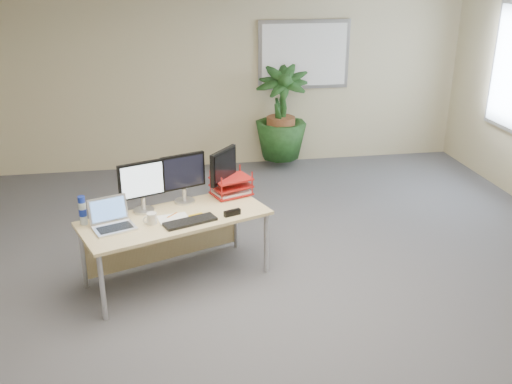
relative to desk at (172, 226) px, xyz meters
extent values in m
plane|color=#46464B|center=(0.78, -0.86, -0.50)|extent=(8.00, 8.00, 0.00)
cube|color=#CAB88F|center=(0.78, 3.14, 0.85)|extent=(7.00, 0.04, 2.70)
cube|color=#9F9FA4|center=(1.98, 3.11, 1.05)|extent=(1.30, 0.03, 0.95)
cube|color=white|center=(1.98, 3.09, 1.05)|extent=(1.20, 0.01, 0.85)
cube|color=#D3BA7C|center=(0.03, -0.08, 0.11)|extent=(1.79, 1.24, 0.03)
cube|color=#D3BA7C|center=(-0.08, 0.21, -0.20)|extent=(1.46, 0.57, 0.48)
cylinder|color=silver|center=(-0.59, -0.64, -0.20)|extent=(0.04, 0.04, 0.60)
cylinder|color=silver|center=(0.86, -0.08, -0.20)|extent=(0.04, 0.04, 0.60)
cylinder|color=silver|center=(-0.80, -0.08, -0.20)|extent=(0.04, 0.04, 0.60)
cylinder|color=silver|center=(0.65, 0.47, -0.20)|extent=(0.04, 0.04, 0.60)
imported|color=#153312|center=(1.61, 2.84, 0.25)|extent=(1.05, 1.05, 1.50)
cylinder|color=silver|center=(-0.24, 0.09, 0.14)|extent=(0.19, 0.19, 0.02)
cylinder|color=silver|center=(-0.24, 0.09, 0.21)|extent=(0.04, 0.04, 0.11)
cube|color=black|center=(-0.24, 0.09, 0.44)|extent=(0.41, 0.19, 0.33)
cube|color=white|center=(-0.23, 0.06, 0.44)|extent=(0.36, 0.14, 0.29)
cylinder|color=silver|center=(0.13, 0.24, 0.14)|extent=(0.19, 0.19, 0.02)
cylinder|color=silver|center=(0.13, 0.24, 0.21)|extent=(0.04, 0.04, 0.12)
cube|color=black|center=(0.13, 0.24, 0.44)|extent=(0.41, 0.19, 0.33)
cube|color=black|center=(0.14, 0.22, 0.44)|extent=(0.36, 0.14, 0.29)
cylinder|color=silver|center=(0.52, 0.36, 0.14)|extent=(0.19, 0.19, 0.02)
cylinder|color=silver|center=(0.52, 0.36, 0.21)|extent=(0.04, 0.04, 0.11)
cube|color=black|center=(0.52, 0.36, 0.43)|extent=(0.28, 0.35, 0.32)
cube|color=black|center=(0.54, 0.34, 0.43)|extent=(0.24, 0.30, 0.28)
cube|color=silver|center=(-0.48, -0.26, 0.14)|extent=(0.40, 0.34, 0.02)
cube|color=black|center=(-0.48, -0.27, 0.15)|extent=(0.32, 0.24, 0.00)
cube|color=silver|center=(-0.53, -0.12, 0.26)|extent=(0.33, 0.17, 0.22)
cube|color=#5990E6|center=(-0.53, -0.13, 0.26)|extent=(0.29, 0.14, 0.18)
cube|color=black|center=(0.16, -0.24, 0.14)|extent=(0.49, 0.31, 0.03)
cylinder|color=silver|center=(-0.17, -0.20, 0.18)|extent=(0.09, 0.09, 0.10)
torus|color=silver|center=(-0.22, -0.20, 0.18)|extent=(0.07, 0.04, 0.07)
cube|color=white|center=(0.02, -0.13, 0.14)|extent=(0.29, 0.24, 0.01)
cylinder|color=#CD6816|center=(0.01, -0.07, 0.15)|extent=(0.10, 0.11, 0.01)
cylinder|color=yellow|center=(0.21, -0.08, 0.14)|extent=(0.13, 0.06, 0.02)
cylinder|color=silver|center=(-0.75, -0.11, 0.23)|extent=(0.06, 0.06, 0.20)
cylinder|color=#162EAB|center=(-0.75, -0.11, 0.36)|extent=(0.06, 0.06, 0.06)
cylinder|color=#162EAB|center=(-0.75, -0.11, 0.24)|extent=(0.07, 0.07, 0.06)
cube|color=#A31614|center=(0.59, 0.35, 0.15)|extent=(0.43, 0.38, 0.02)
cube|color=#A31614|center=(0.59, 0.35, 0.22)|extent=(0.43, 0.38, 0.02)
cube|color=#A31614|center=(0.59, 0.35, 0.30)|extent=(0.43, 0.38, 0.02)
cube|color=white|center=(0.59, 0.35, 0.16)|extent=(0.39, 0.34, 0.02)
cube|color=black|center=(0.54, -0.14, 0.16)|extent=(0.16, 0.09, 0.05)
camera|label=1|loc=(-0.03, -4.76, 2.21)|focal=40.00mm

